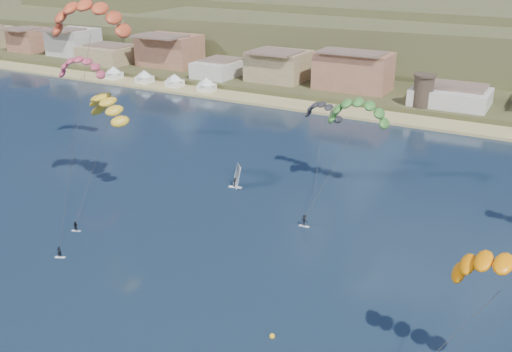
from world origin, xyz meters
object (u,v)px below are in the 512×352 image
at_px(kitesurfer_green, 358,108).
at_px(kitesurfer_orange, 504,267).
at_px(kitesurfer_red, 88,12).
at_px(kitesurfer_yellow, 108,103).
at_px(watchtower, 423,90).
at_px(windsurfer, 236,180).
at_px(buoy, 272,336).

bearing_deg(kitesurfer_green, kitesurfer_orange, -55.29).
bearing_deg(kitesurfer_green, kitesurfer_red, -138.76).
relative_size(kitesurfer_yellow, kitesurfer_green, 1.01).
xyz_separation_m(watchtower, kitesurfer_green, (2.50, -59.99, 9.60)).
xyz_separation_m(kitesurfer_orange, windsurfer, (-47.92, 33.28, -13.12)).
relative_size(watchtower, windsurfer, 1.94).
height_order(kitesurfer_yellow, windsurfer, kitesurfer_yellow).
height_order(kitesurfer_orange, windsurfer, kitesurfer_orange).
bearing_deg(windsurfer, kitesurfer_orange, -34.78).
relative_size(kitesurfer_red, kitesurfer_yellow, 1.67).
distance_m(kitesurfer_orange, buoy, 26.49).
bearing_deg(kitesurfer_yellow, watchtower, 67.43).
xyz_separation_m(watchtower, kitesurfer_red, (-29.15, -87.74, 26.11)).
bearing_deg(kitesurfer_orange, kitesurfer_red, 168.11).
distance_m(kitesurfer_red, windsurfer, 39.13).
xyz_separation_m(kitesurfer_green, windsurfer, (-20.01, -7.01, -14.56)).
relative_size(kitesurfer_yellow, buoy, 33.32).
distance_m(kitesurfer_yellow, kitesurfer_green, 41.88).
bearing_deg(windsurfer, watchtower, 75.35).
xyz_separation_m(kitesurfer_red, kitesurfer_green, (31.65, 27.75, -16.51)).
relative_size(watchtower, kitesurfer_yellow, 0.40).
height_order(kitesurfer_green, windsurfer, kitesurfer_green).
xyz_separation_m(kitesurfer_yellow, windsurfer, (16.17, 14.04, -15.75)).
bearing_deg(watchtower, kitesurfer_orange, -73.13).
height_order(watchtower, kitesurfer_green, kitesurfer_green).
xyz_separation_m(watchtower, kitesurfer_orange, (30.41, -100.28, 8.16)).
height_order(watchtower, windsurfer, watchtower).
height_order(kitesurfer_red, kitesurfer_green, kitesurfer_red).
bearing_deg(watchtower, buoy, -85.38).
bearing_deg(buoy, kitesurfer_orange, 5.03).
bearing_deg(kitesurfer_orange, kitesurfer_yellow, 163.29).
bearing_deg(windsurfer, kitesurfer_green, 19.31).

